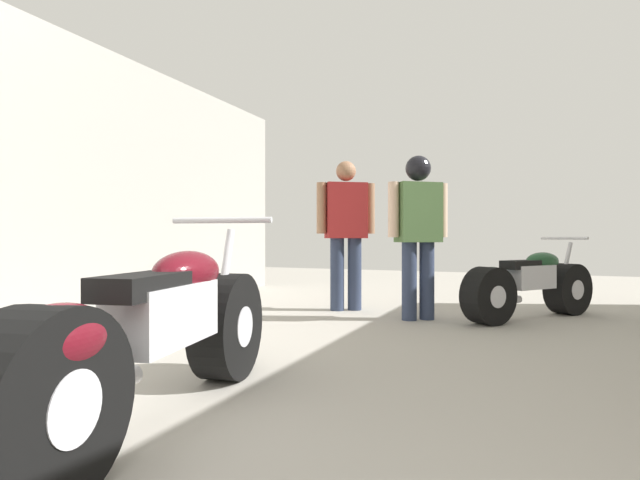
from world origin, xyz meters
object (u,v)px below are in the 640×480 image
(mechanic_with_helmet, at_px, (418,221))
(motorcycle_maroon_cruiser, at_px, (159,337))
(mechanic_in_blue, at_px, (346,226))
(motorcycle_black_naked, at_px, (528,286))

(mechanic_with_helmet, bearing_deg, motorcycle_maroon_cruiser, -98.26)
(mechanic_in_blue, relative_size, mechanic_with_helmet, 1.03)
(motorcycle_black_naked, height_order, mechanic_in_blue, mechanic_in_blue)
(motorcycle_black_naked, distance_m, mechanic_with_helmet, 1.30)
(motorcycle_maroon_cruiser, relative_size, motorcycle_black_naked, 1.28)
(motorcycle_maroon_cruiser, xyz_separation_m, mechanic_with_helmet, (0.47, 3.23, 0.60))
(motorcycle_maroon_cruiser, bearing_deg, mechanic_in_blue, 96.88)
(motorcycle_maroon_cruiser, height_order, motorcycle_black_naked, motorcycle_maroon_cruiser)
(mechanic_in_blue, xyz_separation_m, mechanic_with_helmet, (0.90, -0.33, 0.03))
(mechanic_in_blue, height_order, mechanic_with_helmet, mechanic_in_blue)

